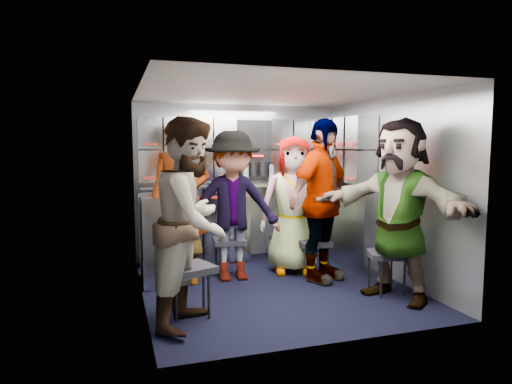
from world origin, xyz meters
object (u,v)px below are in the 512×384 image
object	(u,v)px
jump_seat_near_right	(387,256)
attendant_arc_b	(233,206)
attendant_arc_d	(321,200)
jump_seat_center	(288,240)
attendant_arc_a	(193,222)
jump_seat_mid_right	(314,245)
attendant_standing	(180,202)
attendant_arc_e	(399,209)
attendant_arc_c	(293,205)
jump_seat_near_left	(190,271)
jump_seat_mid_left	(229,243)

from	to	relation	value
jump_seat_near_right	attendant_arc_b	xyz separation A→B (m)	(-1.41, 0.96, 0.46)
attendant_arc_d	attendant_arc_b	bearing A→B (deg)	130.03
jump_seat_center	attendant_arc_b	distance (m)	0.96
attendant_arc_a	jump_seat_mid_right	bearing A→B (deg)	-26.84
jump_seat_center	attendant_arc_b	bearing A→B (deg)	-161.05
attendant_standing	attendant_arc_e	world-z (taller)	attendant_standing
attendant_standing	attendant_arc_c	bearing A→B (deg)	18.60
jump_seat_near_right	attendant_arc_e	bearing A→B (deg)	-90.00
jump_seat_center	jump_seat_mid_right	xyz separation A→B (m)	(0.17, -0.43, 0.02)
jump_seat_near_left	attendant_arc_e	bearing A→B (deg)	-4.48
attendant_arc_b	attendant_arc_d	bearing A→B (deg)	-16.65
jump_seat_center	attendant_arc_e	size ratio (longest dim) A/B	0.22
jump_seat_mid_right	attendant_arc_c	xyz separation A→B (m)	(-0.17, 0.25, 0.45)
jump_seat_mid_left	attendant_arc_b	world-z (taller)	attendant_arc_b
attendant_arc_d	attendant_arc_c	bearing A→B (deg)	81.51
attendant_arc_a	attendant_arc_b	size ratio (longest dim) A/B	1.04
jump_seat_center	attendant_arc_a	world-z (taller)	attendant_arc_a
jump_seat_center	attendant_arc_d	bearing A→B (deg)	-74.38
jump_seat_center	attendant_arc_c	bearing A→B (deg)	-90.00
attendant_standing	attendant_arc_d	bearing A→B (deg)	2.91
jump_seat_near_left	attendant_arc_d	xyz separation A→B (m)	(1.61, 0.64, 0.51)
jump_seat_mid_left	attendant_arc_e	world-z (taller)	attendant_arc_e
attendant_standing	attendant_arc_a	size ratio (longest dim) A/B	1.03
jump_seat_mid_left	attendant_arc_e	xyz separation A→B (m)	(1.41, -1.32, 0.52)
jump_seat_near_left	attendant_arc_e	distance (m)	2.13
jump_seat_near_right	jump_seat_center	bearing A→B (deg)	117.15
attendant_arc_c	jump_seat_mid_left	bearing A→B (deg)	-170.81
jump_seat_near_right	attendant_standing	size ratio (longest dim) A/B	0.26
attendant_standing	attendant_arc_b	world-z (taller)	attendant_standing
jump_seat_mid_left	attendant_arc_c	size ratio (longest dim) A/B	0.27
attendant_arc_d	attendant_arc_a	bearing A→B (deg)	176.91
attendant_standing	attendant_arc_a	distance (m)	1.22
jump_seat_mid_right	jump_seat_near_left	bearing A→B (deg)	-152.93
jump_seat_near_left	jump_seat_near_right	bearing A→B (deg)	0.50
jump_seat_mid_left	jump_seat_near_right	distance (m)	1.81
jump_seat_mid_left	jump_seat_near_right	world-z (taller)	same
jump_seat_near_left	jump_seat_mid_right	distance (m)	1.80
jump_seat_near_left	attendant_standing	bearing A→B (deg)	86.52
jump_seat_near_right	attendant_arc_b	bearing A→B (deg)	145.60
jump_seat_mid_left	attendant_arc_b	size ratio (longest dim) A/B	0.26
jump_seat_mid_right	attendant_standing	bearing A→B (deg)	171.86
jump_seat_center	attendant_arc_d	world-z (taller)	attendant_arc_d
attendant_arc_d	attendant_standing	bearing A→B (deg)	135.28
jump_seat_near_left	attendant_arc_e	size ratio (longest dim) A/B	0.27
jump_seat_center	attendant_arc_e	distance (m)	1.64
attendant_arc_c	attendant_arc_e	bearing A→B (deg)	-46.80
jump_seat_center	attendant_arc_a	size ratio (longest dim) A/B	0.23
jump_seat_near_left	attendant_arc_a	bearing A→B (deg)	-90.00
jump_seat_mid_left	attendant_arc_c	xyz separation A→B (m)	(0.78, -0.09, 0.44)
attendant_standing	attendant_arc_c	size ratio (longest dim) A/B	1.11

